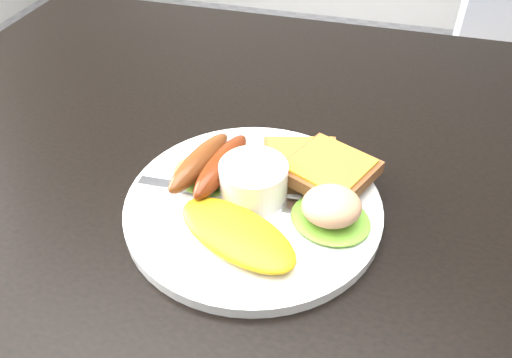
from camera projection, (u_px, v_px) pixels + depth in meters
The scene contains 13 objects.
dining_table at pixel (349, 194), 0.54m from camera, with size 1.20×0.80×0.04m, color black.
person at pixel (462, 62), 0.87m from camera, with size 0.49×0.33×1.36m, color navy.
plate at pixel (253, 205), 0.49m from camera, with size 0.25×0.25×0.01m, color white.
lettuce_left at pixel (210, 173), 0.52m from camera, with size 0.08×0.07×0.01m, color #598D1D.
lettuce_right at pixel (330, 219), 0.47m from camera, with size 0.08×0.07×0.01m, color green.
omelette at pixel (237, 233), 0.44m from camera, with size 0.13×0.06×0.02m, color yellow.
sausage_a at pixel (200, 162), 0.50m from camera, with size 0.03×0.10×0.03m, color brown.
sausage_b at pixel (221, 165), 0.50m from camera, with size 0.03×0.11×0.03m, color maroon.
ramekin at pixel (253, 181), 0.48m from camera, with size 0.07×0.07×0.04m, color white.
toast_a at pixel (301, 164), 0.52m from camera, with size 0.08×0.08×0.01m, color brown.
toast_b at pixel (329, 170), 0.49m from camera, with size 0.08×0.08×0.01m, color brown.
potato_salad at pixel (332, 206), 0.45m from camera, with size 0.05×0.05×0.03m, color beige.
fork at pixel (210, 191), 0.50m from camera, with size 0.15×0.01×0.00m, color #ADAFB7.
Camera 1 is at (0.01, -0.41, 1.10)m, focal length 35.00 mm.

